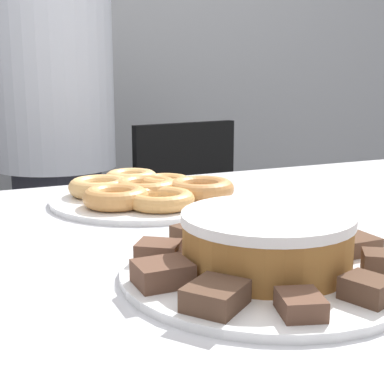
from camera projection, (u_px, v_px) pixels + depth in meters
The scene contains 24 objects.
wall_back at pixel (40, 4), 2.11m from camera, with size 8.00×0.05×2.60m.
table at pixel (229, 285), 0.85m from camera, with size 1.58×0.93×0.78m.
person_standing at pixel (56, 146), 1.60m from camera, with size 0.36×0.36×1.55m.
office_chair_right at pixel (211, 265), 1.77m from camera, with size 0.51×0.51×0.87m.
plate_cake at pixel (266, 271), 0.64m from camera, with size 0.35×0.35×0.01m.
plate_donuts at pixel (146, 199), 1.02m from camera, with size 0.36×0.36×0.01m.
frosted_cake at pixel (267, 240), 0.63m from camera, with size 0.20×0.20×0.07m.
lamington_0 at pixel (243, 227), 0.76m from camera, with size 0.05×0.06×0.02m.
lamington_1 at pixel (191, 234), 0.73m from camera, with size 0.05×0.06×0.02m.
lamington_2 at pixel (159, 251), 0.66m from camera, with size 0.07×0.07×0.02m.
lamington_3 at pixel (163, 273), 0.58m from camera, with size 0.06×0.05×0.03m.
lamington_4 at pixel (216, 296), 0.52m from camera, with size 0.08×0.08×0.02m.
lamington_5 at pixel (300, 304), 0.51m from camera, with size 0.05×0.06×0.02m.
lamington_6 at pixel (367, 289), 0.54m from camera, with size 0.05×0.06×0.02m.
lamington_7 at pixel (383, 264), 0.61m from camera, with size 0.06×0.06×0.03m.
lamington_8 at pixel (353, 245), 0.69m from camera, with size 0.06×0.05×0.02m.
lamington_9 at pixel (301, 231), 0.74m from camera, with size 0.06×0.06×0.02m.
donut_0 at pixel (146, 188), 1.01m from camera, with size 0.12×0.12×0.03m.
donut_1 at pixel (201, 188), 1.01m from camera, with size 0.13×0.13×0.03m.
donut_2 at pixel (164, 184), 1.06m from camera, with size 0.10×0.10×0.03m.
donut_3 at pixel (131, 179), 1.11m from camera, with size 0.11×0.11×0.03m.
donut_4 at pixel (100, 187), 1.03m from camera, with size 0.12×0.12×0.03m.
donut_5 at pixel (116, 197), 0.93m from camera, with size 0.12×0.12×0.03m.
donut_6 at pixel (161, 199), 0.93m from camera, with size 0.12×0.12×0.03m.
Camera 1 is at (-0.39, -0.70, 1.01)m, focal length 50.00 mm.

